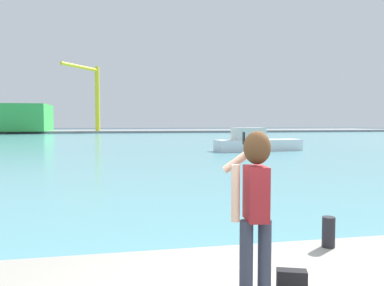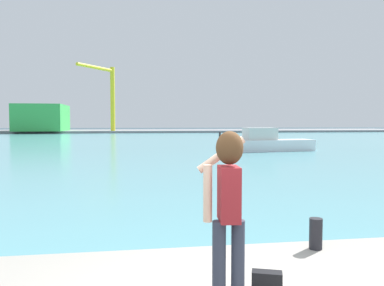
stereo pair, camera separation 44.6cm
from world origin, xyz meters
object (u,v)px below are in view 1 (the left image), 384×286
(boat_moored, at_px, (256,143))
(port_crane, at_px, (93,90))
(person_photographer, at_px, (255,197))
(harbor_bollard, at_px, (328,232))
(handbag, at_px, (292,281))
(warehouse_left, at_px, (25,118))

(boat_moored, distance_m, port_crane, 58.49)
(person_photographer, bearing_deg, harbor_bollard, -46.10)
(port_crane, bearing_deg, harbor_bollard, -84.28)
(handbag, xyz_separation_m, warehouse_left, (-21.80, 85.99, 2.64))
(warehouse_left, bearing_deg, handbag, -75.77)
(person_photographer, height_order, boat_moored, person_photographer)
(handbag, bearing_deg, port_crane, 94.81)
(person_photographer, bearing_deg, handbag, -78.07)
(port_crane, bearing_deg, handbag, -85.19)
(handbag, distance_m, boat_moored, 28.88)
(harbor_bollard, bearing_deg, person_photographer, -141.17)
(boat_moored, bearing_deg, port_crane, 100.38)
(boat_moored, bearing_deg, harbor_bollard, -115.11)
(boat_moored, height_order, warehouse_left, warehouse_left)
(boat_moored, xyz_separation_m, port_crane, (-16.82, 55.34, 8.68))
(warehouse_left, bearing_deg, port_crane, -13.30)
(handbag, bearing_deg, boat_moored, 69.99)
(boat_moored, xyz_separation_m, warehouse_left, (-31.68, 58.85, 2.71))
(harbor_bollard, distance_m, warehouse_left, 87.83)
(warehouse_left, relative_size, port_crane, 0.88)
(person_photographer, relative_size, port_crane, 0.12)
(warehouse_left, bearing_deg, harbor_bollard, -74.82)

